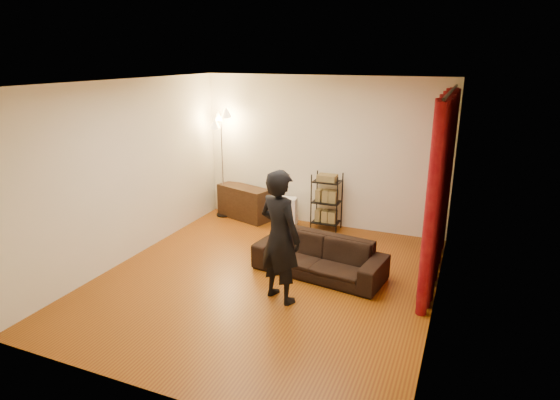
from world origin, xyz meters
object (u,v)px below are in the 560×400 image
at_px(sofa, 319,256).
at_px(media_cabinet, 244,203).
at_px(floor_lamp, 222,165).
at_px(person, 280,237).
at_px(storage_boxes, 288,211).
at_px(wire_shelf, 327,202).

relative_size(sofa, media_cabinet, 1.74).
relative_size(sofa, floor_lamp, 0.92).
xyz_separation_m(person, storage_boxes, (-0.93, 2.62, -0.60)).
bearing_deg(person, floor_lamp, -26.73).
bearing_deg(sofa, person, -97.24).
relative_size(wire_shelf, floor_lamp, 0.51).
bearing_deg(storage_boxes, media_cabinet, 179.19).
relative_size(sofa, person, 1.08).
xyz_separation_m(media_cabinet, storage_boxes, (0.92, -0.01, -0.05)).
bearing_deg(floor_lamp, storage_boxes, -0.06).
xyz_separation_m(person, floor_lamp, (-2.28, 2.63, 0.15)).
xyz_separation_m(sofa, storage_boxes, (-1.17, 1.75, -0.01)).
relative_size(person, storage_boxes, 3.31).
height_order(sofa, media_cabinet, media_cabinet).
bearing_deg(media_cabinet, floor_lamp, -160.87).
relative_size(sofa, wire_shelf, 1.80).
relative_size(storage_boxes, wire_shelf, 0.50).
height_order(sofa, storage_boxes, sofa).
bearing_deg(sofa, storage_boxes, 132.08).
height_order(person, media_cabinet, person).
distance_m(person, media_cabinet, 3.27).
distance_m(person, storage_boxes, 2.85).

